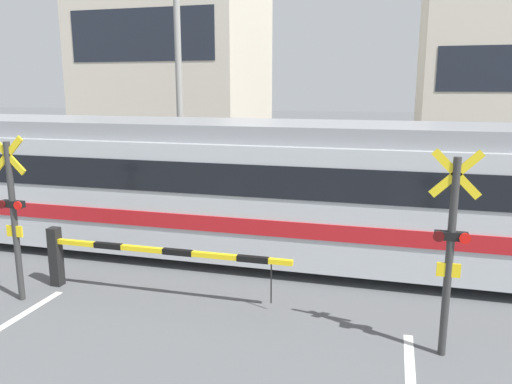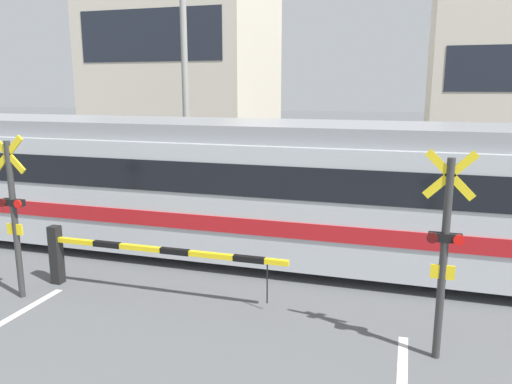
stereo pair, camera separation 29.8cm
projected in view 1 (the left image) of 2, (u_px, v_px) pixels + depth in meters
name	position (u px, v px, depth m)	size (l,w,h in m)	color
rail_track_near	(254.00, 263.00, 10.85)	(50.00, 0.10, 0.08)	#5B564C
rail_track_far	(270.00, 244.00, 12.20)	(50.00, 0.10, 0.08)	#5B564C
commuter_train	(267.00, 186.00, 11.17)	(17.28, 3.01, 3.05)	#B7BCC1
crossing_barrier_near	(116.00, 254.00, 9.27)	(4.77, 0.20, 1.16)	black
crossing_barrier_far	(364.00, 201.00, 13.59)	(4.77, 0.20, 1.16)	black
crossing_signal_left	(13.00, 212.00, 8.77)	(0.68, 0.15, 3.00)	#333333
crossing_signal_right	(450.00, 246.00, 6.90)	(0.68, 0.15, 3.00)	#333333
pedestrian	(303.00, 177.00, 16.25)	(0.38, 0.22, 1.62)	brown
building_left_of_street	(177.00, 54.00, 24.49)	(7.85, 7.35, 10.80)	beige
building_right_of_street	(483.00, 81.00, 21.14)	(5.11, 7.35, 8.07)	beige
utility_pole_streetside	(179.00, 89.00, 17.00)	(0.22, 0.22, 7.47)	gray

